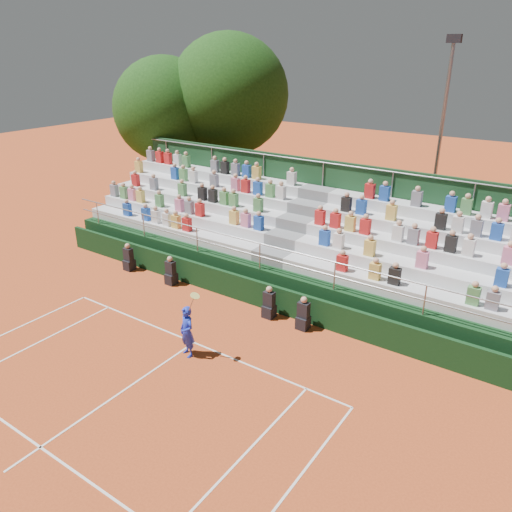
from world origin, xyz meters
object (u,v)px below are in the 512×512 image
Objects in this scene: tree_east at (229,95)px; tree_west at (166,110)px; floodlight_mast at (441,129)px; tennis_player at (187,331)px.

tree_west is at bearing -144.99° from tree_east.
tree_west is at bearing -169.55° from floodlight_mast.
tree_west is at bearing 135.23° from tennis_player.
floodlight_mast is (2.96, 14.06, 4.48)m from tennis_player.
tree_east is at bearing -176.95° from floodlight_mast.
tree_west is 14.69m from floodlight_mast.
tree_east reaches higher than tree_west.
tree_east is 1.04× the size of floodlight_mast.
tree_west is (-11.48, 11.39, 4.63)m from tennis_player.
tree_east is 11.57m from floodlight_mast.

